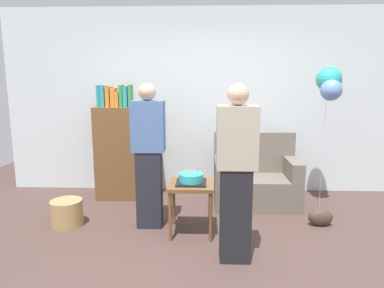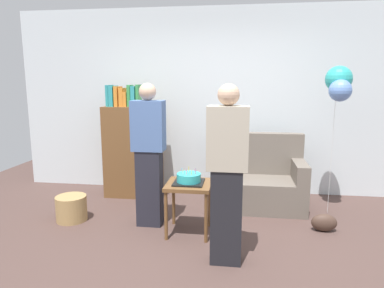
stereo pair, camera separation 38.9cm
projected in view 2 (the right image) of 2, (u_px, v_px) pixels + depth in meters
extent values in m
plane|color=#4C3833|center=(199.00, 252.00, 3.37)|extent=(8.00, 8.00, 0.00)
cube|color=silver|center=(216.00, 102.00, 5.13)|extent=(6.00, 0.10, 2.70)
cube|color=#6B6056|center=(261.00, 193.00, 4.54)|extent=(1.10, 0.70, 0.40)
cube|color=#6B6056|center=(261.00, 153.00, 4.72)|extent=(1.10, 0.16, 0.56)
cube|color=#6B6056|center=(226.00, 168.00, 4.55)|extent=(0.16, 0.70, 0.24)
cube|color=#6B6056|center=(299.00, 171.00, 4.42)|extent=(0.16, 0.70, 0.24)
cube|color=brown|center=(133.00, 152.00, 4.96)|extent=(0.80, 0.36, 1.30)
cube|color=teal|center=(110.00, 96.00, 4.86)|extent=(0.04, 0.23, 0.30)
cube|color=teal|center=(114.00, 96.00, 4.85)|extent=(0.06, 0.26, 0.29)
cube|color=orange|center=(118.00, 96.00, 4.84)|extent=(0.05, 0.24, 0.28)
cube|color=orange|center=(123.00, 97.00, 4.83)|extent=(0.06, 0.20, 0.26)
cube|color=orange|center=(127.00, 99.00, 4.83)|extent=(0.04, 0.22, 0.20)
cube|color=#38934C|center=(130.00, 96.00, 4.81)|extent=(0.05, 0.18, 0.30)
cube|color=teal|center=(135.00, 96.00, 4.81)|extent=(0.06, 0.22, 0.28)
cube|color=#38934C|center=(139.00, 96.00, 4.80)|extent=(0.04, 0.19, 0.30)
cube|color=brown|center=(189.00, 185.00, 3.72)|extent=(0.48, 0.48, 0.04)
cylinder|color=brown|center=(166.00, 216.00, 3.60)|extent=(0.04, 0.04, 0.53)
cylinder|color=brown|center=(206.00, 218.00, 3.54)|extent=(0.04, 0.04, 0.53)
cylinder|color=brown|center=(174.00, 202.00, 4.01)|extent=(0.04, 0.04, 0.53)
cylinder|color=brown|center=(210.00, 204.00, 3.95)|extent=(0.04, 0.04, 0.53)
cube|color=black|center=(189.00, 182.00, 3.72)|extent=(0.32, 0.32, 0.02)
cylinder|color=#2DB2B7|center=(189.00, 178.00, 3.71)|extent=(0.26, 0.26, 0.09)
cylinder|color=#EA668C|center=(195.00, 171.00, 3.68)|extent=(0.01, 0.01, 0.06)
cylinder|color=#66B2E5|center=(195.00, 170.00, 3.75)|extent=(0.01, 0.01, 0.05)
cylinder|color=#F2CC4C|center=(189.00, 169.00, 3.76)|extent=(0.01, 0.01, 0.06)
cylinder|color=#66B2E5|center=(182.00, 170.00, 3.74)|extent=(0.01, 0.01, 0.05)
cylinder|color=#F2CC4C|center=(183.00, 172.00, 3.68)|extent=(0.01, 0.01, 0.05)
cylinder|color=#EA668C|center=(186.00, 172.00, 3.64)|extent=(0.01, 0.01, 0.06)
cylinder|color=#F2CC4C|center=(191.00, 173.00, 3.64)|extent=(0.01, 0.01, 0.05)
cube|color=#23232D|center=(150.00, 188.00, 3.97)|extent=(0.28, 0.20, 0.88)
cube|color=#4C6BA3|center=(148.00, 126.00, 3.84)|extent=(0.36, 0.22, 0.56)
sphere|color=#D1A889|center=(147.00, 92.00, 3.77)|extent=(0.19, 0.19, 0.19)
cube|color=black|center=(226.00, 216.00, 3.13)|extent=(0.28, 0.20, 0.88)
cube|color=#B2A893|center=(228.00, 138.00, 3.00)|extent=(0.36, 0.22, 0.56)
sphere|color=#D1A889|center=(229.00, 95.00, 2.94)|extent=(0.19, 0.19, 0.19)
cylinder|color=#A88451|center=(71.00, 208.00, 4.13)|extent=(0.36, 0.36, 0.30)
ellipsoid|color=#473328|center=(324.00, 223.00, 3.84)|extent=(0.28, 0.14, 0.20)
cylinder|color=silver|center=(332.00, 152.00, 4.26)|extent=(0.00, 0.00, 1.56)
sphere|color=#2DADA8|center=(339.00, 79.00, 4.16)|extent=(0.32, 0.32, 0.32)
sphere|color=#668ED6|center=(340.00, 90.00, 4.06)|extent=(0.26, 0.26, 0.26)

